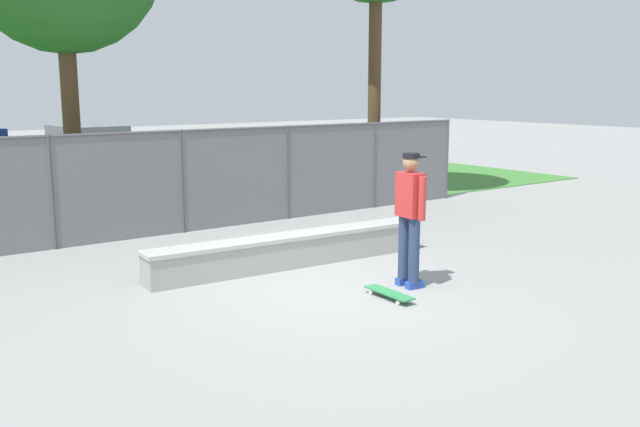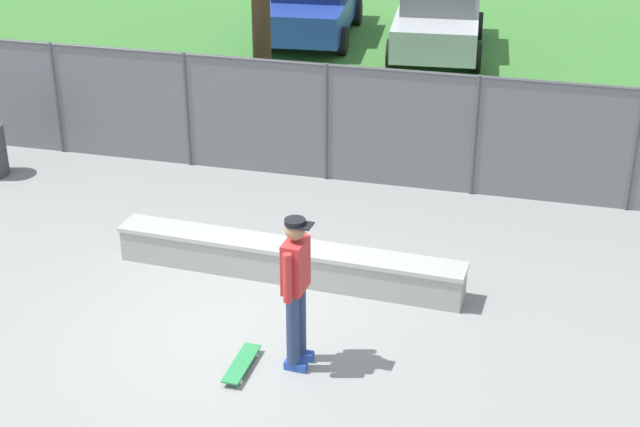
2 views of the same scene
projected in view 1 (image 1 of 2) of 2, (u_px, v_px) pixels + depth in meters
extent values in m
plane|color=gray|center=(334.00, 291.00, 9.34)|extent=(80.00, 80.00, 0.00)
cube|color=#3D7A33|center=(39.00, 176.00, 21.29)|extent=(26.08, 20.00, 0.02)
cube|color=#999993|center=(293.00, 252.00, 10.61)|extent=(4.68, 0.69, 0.43)
cube|color=#ADADA8|center=(293.00, 236.00, 10.57)|extent=(4.72, 0.73, 0.06)
cube|color=#2647A5|center=(405.00, 281.00, 9.63)|extent=(0.27, 0.13, 0.10)
cube|color=#2647A5|center=(415.00, 285.00, 9.44)|extent=(0.27, 0.13, 0.10)
cylinder|color=navy|center=(404.00, 247.00, 9.52)|extent=(0.15, 0.15, 0.88)
cylinder|color=navy|center=(414.00, 250.00, 9.34)|extent=(0.15, 0.15, 0.88)
cube|color=red|center=(410.00, 195.00, 9.30)|extent=(0.25, 0.40, 0.60)
cylinder|color=red|center=(398.00, 194.00, 9.51)|extent=(0.10, 0.10, 0.58)
cylinder|color=red|center=(422.00, 199.00, 9.09)|extent=(0.10, 0.10, 0.58)
sphere|color=#9E7051|center=(411.00, 163.00, 9.22)|extent=(0.22, 0.22, 0.22)
cylinder|color=black|center=(411.00, 155.00, 9.20)|extent=(0.23, 0.23, 0.06)
cube|color=black|center=(419.00, 157.00, 9.27)|extent=(0.13, 0.21, 0.02)
cube|color=#2D8C4C|center=(389.00, 293.00, 8.97)|extent=(0.22, 0.80, 0.02)
cube|color=#B2B2B7|center=(403.00, 299.00, 8.76)|extent=(0.14, 0.06, 0.02)
cube|color=#B2B2B7|center=(376.00, 289.00, 9.20)|extent=(0.14, 0.06, 0.02)
cylinder|color=silver|center=(398.00, 303.00, 8.71)|extent=(0.03, 0.05, 0.05)
cylinder|color=silver|center=(408.00, 301.00, 8.81)|extent=(0.03, 0.05, 0.05)
cylinder|color=silver|center=(371.00, 293.00, 9.16)|extent=(0.03, 0.05, 0.05)
cylinder|color=silver|center=(381.00, 290.00, 9.25)|extent=(0.03, 0.05, 0.05)
cylinder|color=#4C4C51|center=(52.00, 193.00, 11.56)|extent=(0.07, 0.07, 1.93)
cylinder|color=#4C4C51|center=(182.00, 182.00, 12.92)|extent=(0.07, 0.07, 1.93)
cylinder|color=#4C4C51|center=(287.00, 173.00, 14.27)|extent=(0.07, 0.07, 1.93)
cylinder|color=#4C4C51|center=(374.00, 165.00, 15.63)|extent=(0.07, 0.07, 1.93)
cylinder|color=#4C4C51|center=(447.00, 159.00, 16.98)|extent=(0.07, 0.07, 1.93)
cylinder|color=#4C4C51|center=(180.00, 131.00, 12.75)|extent=(14.08, 0.05, 0.05)
cube|color=slate|center=(182.00, 182.00, 12.92)|extent=(14.08, 0.01, 1.93)
cylinder|color=#513823|center=(72.00, 132.00, 13.06)|extent=(0.32, 0.32, 3.75)
cylinder|color=#513823|center=(374.00, 92.00, 17.18)|extent=(0.32, 0.32, 5.19)
cylinder|color=black|center=(21.00, 182.00, 17.67)|extent=(0.28, 0.66, 0.64)
cube|color=#B7BABF|center=(91.00, 161.00, 19.33)|extent=(2.17, 4.35, 0.70)
cube|color=slate|center=(88.00, 137.00, 19.32)|extent=(1.78, 2.24, 0.64)
cylinder|color=black|center=(143.00, 175.00, 19.01)|extent=(0.28, 0.66, 0.64)
cylinder|color=black|center=(79.00, 181.00, 17.85)|extent=(0.28, 0.66, 0.64)
cylinder|color=black|center=(103.00, 167.00, 20.94)|extent=(0.28, 0.66, 0.64)
cylinder|color=black|center=(43.00, 172.00, 19.78)|extent=(0.28, 0.66, 0.64)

